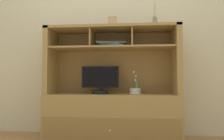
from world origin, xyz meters
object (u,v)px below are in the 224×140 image
object	(u,v)px
tv_monitor	(100,81)
ceramic_vase	(112,23)
magazine_stack_left	(111,45)
potted_orchid	(135,91)
media_console	(112,103)
diffuser_bottle	(155,22)

from	to	relation	value
tv_monitor	ceramic_vase	world-z (taller)	ceramic_vase
tv_monitor	magazine_stack_left	distance (m)	0.44
tv_monitor	potted_orchid	world-z (taller)	tv_monitor
magazine_stack_left	ceramic_vase	bearing A→B (deg)	81.66
media_console	potted_orchid	xyz separation A→B (m)	(0.27, 0.02, 0.15)
tv_monitor	diffuser_bottle	xyz separation A→B (m)	(0.63, 0.01, 0.69)
magazine_stack_left	ceramic_vase	distance (m)	0.28
magazine_stack_left	diffuser_bottle	xyz separation A→B (m)	(0.51, 0.04, 0.27)
media_console	ceramic_vase	world-z (taller)	ceramic_vase
media_console	tv_monitor	distance (m)	0.29
ceramic_vase	media_console	bearing A→B (deg)	-90.00
media_console	tv_monitor	world-z (taller)	media_console
magazine_stack_left	tv_monitor	bearing A→B (deg)	168.12
media_console	magazine_stack_left	world-z (taller)	media_console
magazine_stack_left	diffuser_bottle	size ratio (longest dim) A/B	1.30
potted_orchid	magazine_stack_left	xyz separation A→B (m)	(-0.28, -0.06, 0.53)
media_console	diffuser_bottle	xyz separation A→B (m)	(0.50, -0.00, 0.95)
media_console	magazine_stack_left	distance (m)	0.68
tv_monitor	potted_orchid	distance (m)	0.42
ceramic_vase	potted_orchid	bearing A→B (deg)	-1.09
potted_orchid	diffuser_bottle	size ratio (longest dim) A/B	0.96
media_console	ceramic_vase	xyz separation A→B (m)	(0.00, 0.02, 0.96)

